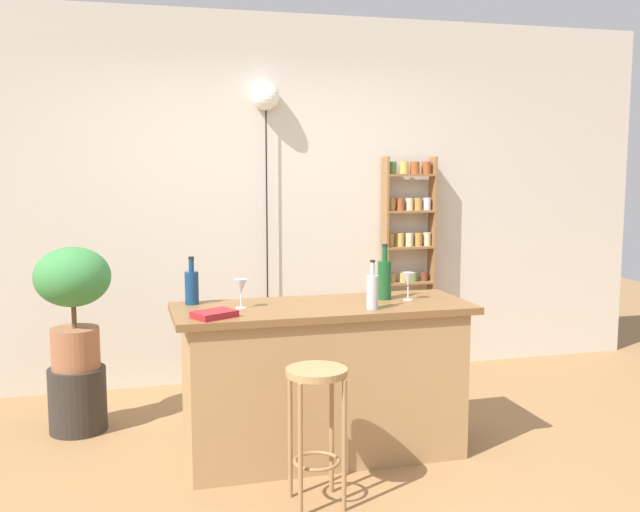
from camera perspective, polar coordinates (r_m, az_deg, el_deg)
ground at (r=4.18m, az=1.37°, el=-16.53°), size 12.00×12.00×0.00m
back_wall at (r=5.73m, az=-4.17°, el=4.37°), size 6.40×0.10×2.80m
kitchen_counter at (r=4.30m, az=0.23°, el=-9.54°), size 1.69×0.63×0.88m
bar_stool at (r=3.68m, az=-0.26°, el=-11.50°), size 0.30×0.30×0.69m
spice_shelf at (r=5.97m, az=6.84°, el=-0.04°), size 0.42×0.13×1.73m
plant_stool at (r=4.98m, az=-18.21°, el=-10.48°), size 0.36×0.36×0.41m
potted_plant at (r=4.82m, az=-18.53°, el=-2.81°), size 0.47×0.42×0.77m
bottle_spirits_clear at (r=4.36m, az=5.00°, el=-1.74°), size 0.08×0.08×0.33m
bottle_olive_oil at (r=4.26m, az=-9.88°, el=-2.33°), size 0.08×0.08×0.27m
bottle_vinegar at (r=4.06m, az=4.06°, el=-2.70°), size 0.06×0.06×0.27m
wine_glass_left at (r=4.35m, az=6.82°, el=-1.88°), size 0.07×0.07×0.16m
wine_glass_center at (r=4.10m, az=-6.14°, el=-2.43°), size 0.07×0.07×0.16m
cookbook at (r=3.90m, az=-8.16°, el=-4.47°), size 0.26×0.23×0.03m
pendant_globe_light at (r=5.63m, az=-4.21°, el=11.83°), size 0.21×0.21×2.28m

